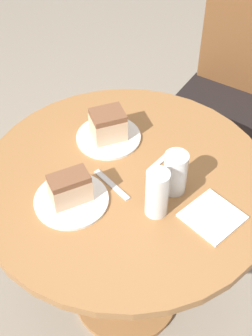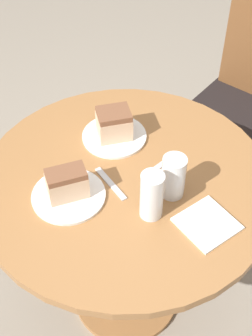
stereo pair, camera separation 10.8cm
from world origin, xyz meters
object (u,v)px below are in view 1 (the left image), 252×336
object	(u,v)px
cake_slice_far	(108,125)
glass_water	(175,174)
plate_near	(71,200)
cake_slice_near	(70,188)
chair	(229,95)
glass_lemonade	(157,196)
plate_far	(108,137)

from	to	relation	value
cake_slice_far	glass_water	world-z (taller)	glass_water
plate_near	cake_slice_near	xyz separation A→B (m)	(0.00, 0.00, 0.05)
chair	plate_near	xyz separation A→B (m)	(-0.11, -1.03, 0.23)
plate_near	glass_lemonade	size ratio (longest dim) A/B	1.41
cake_slice_far	glass_lemonade	size ratio (longest dim) A/B	0.89
chair	plate_near	distance (m)	1.06
cake_slice_far	plate_near	bearing A→B (deg)	-78.60
glass_lemonade	glass_water	xyz separation A→B (m)	(0.00, 0.10, -0.00)
chair	plate_far	xyz separation A→B (m)	(-0.17, -0.74, 0.23)
plate_far	glass_water	distance (m)	0.31
plate_near	cake_slice_near	world-z (taller)	cake_slice_near
plate_near	glass_water	world-z (taller)	glass_water
cake_slice_near	glass_water	bearing A→B (deg)	40.68
plate_near	cake_slice_far	distance (m)	0.30
chair	cake_slice_far	distance (m)	0.81
plate_far	cake_slice_far	distance (m)	0.06
cake_slice_near	glass_lemonade	world-z (taller)	glass_lemonade
plate_near	glass_water	bearing A→B (deg)	40.68
plate_far	glass_lemonade	distance (m)	0.36
chair	glass_water	world-z (taller)	chair
cake_slice_far	plate_far	bearing A→B (deg)	90.00
plate_far	glass_lemonade	xyz separation A→B (m)	(0.29, -0.19, 0.06)
plate_near	plate_far	world-z (taller)	same
glass_lemonade	cake_slice_near	bearing A→B (deg)	-156.95
chair	glass_lemonade	world-z (taller)	chair
cake_slice_far	cake_slice_near	bearing A→B (deg)	-78.60
glass_water	plate_near	bearing A→B (deg)	-139.32
cake_slice_near	plate_far	bearing A→B (deg)	101.40
chair	plate_far	world-z (taller)	chair
cake_slice_near	glass_lemonade	xyz separation A→B (m)	(0.23, 0.10, 0.01)
plate_near	cake_slice_near	size ratio (longest dim) A/B	1.64
plate_far	cake_slice_far	xyz separation A→B (m)	(0.00, -0.00, 0.06)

